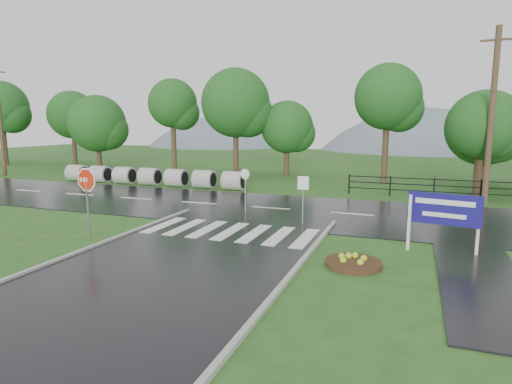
% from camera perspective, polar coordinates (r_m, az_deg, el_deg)
% --- Properties ---
extents(ground, '(120.00, 120.00, 0.00)m').
position_cam_1_polar(ground, '(12.64, -12.73, -10.67)').
color(ground, '#26551C').
rests_on(ground, ground).
extents(main_road, '(90.00, 8.00, 0.04)m').
position_cam_1_polar(main_road, '(21.40, 1.97, -2.26)').
color(main_road, black).
rests_on(main_road, ground).
extents(walkway, '(2.20, 11.00, 0.04)m').
position_cam_1_polar(walkway, '(14.67, 27.17, -8.67)').
color(walkway, black).
rests_on(walkway, ground).
extents(crosswalk, '(6.50, 2.80, 0.02)m').
position_cam_1_polar(crosswalk, '(16.83, -3.42, -5.22)').
color(crosswalk, silver).
rests_on(crosswalk, ground).
extents(curb_right, '(0.15, 24.00, 0.12)m').
position_cam_1_polar(curb_right, '(7.89, -6.30, -23.41)').
color(curb_right, '#A3A39B').
rests_on(curb_right, ground).
extents(fence_west, '(9.58, 0.08, 1.20)m').
position_cam_1_polar(fence_west, '(26.18, 22.66, 0.74)').
color(fence_west, black).
rests_on(fence_west, ground).
extents(hills, '(102.00, 48.00, 48.00)m').
position_cam_1_polar(hills, '(77.54, 17.42, -6.04)').
color(hills, slate).
rests_on(hills, ground).
extents(treeline, '(83.20, 5.20, 10.00)m').
position_cam_1_polar(treeline, '(34.63, 10.87, 1.97)').
color(treeline, '#174D19').
rests_on(treeline, ground).
extents(culvert_pipes, '(13.90, 1.20, 1.20)m').
position_cam_1_polar(culvert_pipes, '(30.40, -13.97, 2.02)').
color(culvert_pipes, '#9E9B93').
rests_on(culvert_pipes, ground).
extents(stop_sign, '(1.23, 0.14, 2.76)m').
position_cam_1_polar(stop_sign, '(17.20, -21.65, 0.76)').
color(stop_sign, '#939399').
rests_on(stop_sign, ground).
extents(estate_billboard, '(2.24, 0.48, 1.99)m').
position_cam_1_polar(estate_billboard, '(15.21, 23.76, -2.50)').
color(estate_billboard, silver).
rests_on(estate_billboard, ground).
extents(flower_bed, '(1.68, 1.68, 0.34)m').
position_cam_1_polar(flower_bed, '(13.27, 12.85, -9.13)').
color(flower_bed, '#332111').
rests_on(flower_bed, ground).
extents(reg_sign_small, '(0.45, 0.12, 2.06)m').
position_cam_1_polar(reg_sign_small, '(17.93, 6.29, 0.23)').
color(reg_sign_small, '#939399').
rests_on(reg_sign_small, ground).
extents(reg_sign_round, '(0.48, 0.16, 2.14)m').
position_cam_1_polar(reg_sign_round, '(20.07, -1.45, 0.92)').
color(reg_sign_round, '#939399').
rests_on(reg_sign_round, ground).
extents(utility_pole_west, '(1.57, 0.43, 8.89)m').
position_cam_1_polar(utility_pole_west, '(40.29, -30.95, 8.28)').
color(utility_pole_west, '#473523').
rests_on(utility_pole_west, ground).
extents(utility_pole_east, '(1.62, 0.30, 9.12)m').
position_cam_1_polar(utility_pole_east, '(25.68, 28.91, 8.93)').
color(utility_pole_east, '#473523').
rests_on(utility_pole_east, ground).
extents(entrance_tree_left, '(3.73, 3.73, 5.92)m').
position_cam_1_polar(entrance_tree_left, '(27.64, 27.85, 7.67)').
color(entrance_tree_left, '#3D2B1C').
rests_on(entrance_tree_left, ground).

